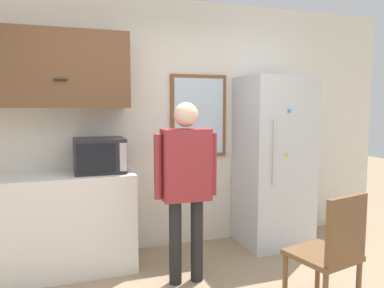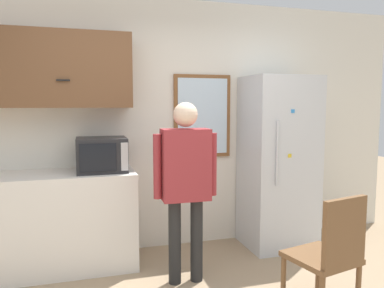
{
  "view_description": "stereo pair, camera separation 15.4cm",
  "coord_description": "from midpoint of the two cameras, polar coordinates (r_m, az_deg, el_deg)",
  "views": [
    {
      "loc": [
        -0.87,
        -2.08,
        1.58
      ],
      "look_at": [
        0.2,
        1.02,
        1.23
      ],
      "focal_mm": 35.0,
      "sensor_mm": 36.0,
      "label": 1
    },
    {
      "loc": [
        -0.73,
        -2.13,
        1.58
      ],
      "look_at": [
        0.2,
        1.02,
        1.23
      ],
      "focal_mm": 35.0,
      "sensor_mm": 36.0,
      "label": 2
    }
  ],
  "objects": [
    {
      "name": "back_wall",
      "position": [
        4.08,
        -7.73,
        2.77
      ],
      "size": [
        6.0,
        0.06,
        2.7
      ],
      "color": "silver",
      "rests_on": "ground_plane"
    },
    {
      "name": "refrigerator",
      "position": [
        4.27,
        11.32,
        -2.67
      ],
      "size": [
        0.73,
        0.67,
        1.88
      ],
      "color": "silver",
      "rests_on": "ground_plane"
    },
    {
      "name": "person",
      "position": [
        3.26,
        -2.27,
        -4.78
      ],
      "size": [
        0.56,
        0.23,
        1.6
      ],
      "rotation": [
        0.0,
        0.0,
        -0.03
      ],
      "color": "black",
      "rests_on": "ground_plane"
    },
    {
      "name": "chair",
      "position": [
        3.05,
        19.16,
        -14.84
      ],
      "size": [
        0.53,
        0.53,
        0.93
      ],
      "rotation": [
        0.0,
        0.0,
        3.36
      ],
      "color": "brown",
      "rests_on": "ground_plane"
    },
    {
      "name": "microwave",
      "position": [
        3.68,
        -15.11,
        -1.66
      ],
      "size": [
        0.47,
        0.41,
        0.33
      ],
      "color": "#232326",
      "rests_on": "counter"
    },
    {
      "name": "window",
      "position": [
        4.18,
        -0.06,
        4.27
      ],
      "size": [
        0.65,
        0.05,
        0.92
      ],
      "color": "brown"
    },
    {
      "name": "counter",
      "position": [
        3.85,
        -25.02,
        -11.32
      ],
      "size": [
        1.95,
        0.61,
        0.94
      ],
      "color": "silver",
      "rests_on": "ground_plane"
    },
    {
      "name": "upper_cabinets",
      "position": [
        3.83,
        -25.79,
        10.36
      ],
      "size": [
        1.95,
        0.36,
        0.72
      ],
      "color": "brown"
    }
  ]
}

